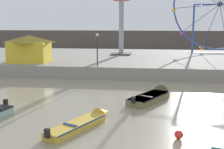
# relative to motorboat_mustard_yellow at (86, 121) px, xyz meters

# --- Properties ---
(quay_promenade) EXTENTS (110.00, 23.12, 1.30)m
(quay_promenade) POSITION_rel_motorboat_mustard_yellow_xyz_m (5.97, 24.95, 0.43)
(quay_promenade) COLOR gray
(quay_promenade) RESTS_ON ground_plane
(distant_town_skyline) EXTENTS (140.00, 3.00, 4.40)m
(distant_town_skyline) POSITION_rel_motorboat_mustard_yellow_xyz_m (5.97, 49.41, 1.98)
(distant_town_skyline) COLOR #564C47
(distant_town_skyline) RESTS_ON ground_plane
(motorboat_mustard_yellow) EXTENTS (3.06, 5.22, 1.00)m
(motorboat_mustard_yellow) POSITION_rel_motorboat_mustard_yellow_xyz_m (0.00, 0.00, 0.00)
(motorboat_mustard_yellow) COLOR gold
(motorboat_mustard_yellow) RESTS_ON ground_plane
(motorboat_olive_wood) EXTENTS (3.67, 5.23, 1.33)m
(motorboat_olive_wood) POSITION_rel_motorboat_mustard_yellow_xyz_m (3.90, 6.40, 0.04)
(motorboat_olive_wood) COLOR olive
(motorboat_olive_wood) RESTS_ON ground_plane
(ferris_wheel_blue_frame) EXTENTS (13.92, 1.20, 14.24)m
(ferris_wheel_blue_frame) POSITION_rel_motorboat_mustard_yellow_xyz_m (13.54, 30.76, 8.23)
(ferris_wheel_blue_frame) COLOR #334CA8
(ferris_wheel_blue_frame) RESTS_ON quay_promenade
(drop_tower_steel_tower) EXTENTS (2.80, 2.80, 12.41)m
(drop_tower_steel_tower) POSITION_rel_motorboat_mustard_yellow_xyz_m (-0.87, 26.57, 6.93)
(drop_tower_steel_tower) COLOR #999EA3
(drop_tower_steel_tower) RESTS_ON quay_promenade
(carnival_booth_yellow_awning) EXTENTS (5.01, 4.28, 3.10)m
(carnival_booth_yellow_awning) POSITION_rel_motorboat_mustard_yellow_xyz_m (-10.57, 16.67, 2.70)
(carnival_booth_yellow_awning) COLOR yellow
(carnival_booth_yellow_awning) RESTS_ON quay_promenade
(promenade_lamp_near) EXTENTS (0.32, 0.32, 3.43)m
(promenade_lamp_near) POSITION_rel_motorboat_mustard_yellow_xyz_m (-2.04, 14.10, 3.37)
(promenade_lamp_near) COLOR #2D2D33
(promenade_lamp_near) RESTS_ON quay_promenade
(mooring_buoy_orange) EXTENTS (0.44, 0.44, 0.44)m
(mooring_buoy_orange) POSITION_rel_motorboat_mustard_yellow_xyz_m (4.98, -1.36, 0.00)
(mooring_buoy_orange) COLOR red
(mooring_buoy_orange) RESTS_ON ground_plane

